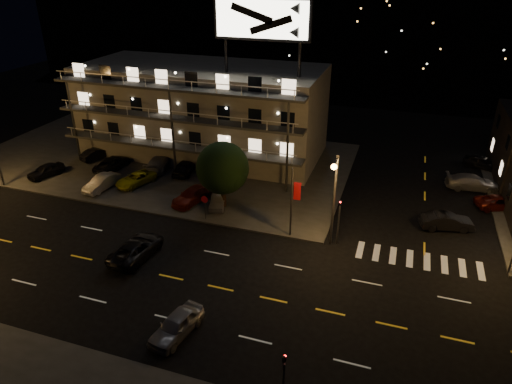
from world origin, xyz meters
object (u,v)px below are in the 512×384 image
(lot_car_7, at_px, (160,163))
(road_car_west, at_px, (136,249))
(lot_car_2, at_px, (136,179))
(side_car_0, at_px, (447,221))
(tree, at_px, (222,169))
(road_car_east, at_px, (177,325))
(lot_car_4, at_px, (217,201))

(lot_car_7, height_order, road_car_west, lot_car_7)
(lot_car_2, bearing_deg, side_car_0, 22.25)
(tree, distance_m, lot_car_7, 12.05)
(side_car_0, distance_m, road_car_east, 25.24)
(side_car_0, relative_size, road_car_west, 0.85)
(lot_car_2, height_order, lot_car_7, lot_car_7)
(tree, height_order, lot_car_7, tree)
(tree, height_order, lot_car_4, tree)
(tree, distance_m, lot_car_4, 3.26)
(lot_car_4, relative_size, road_car_west, 0.68)
(tree, xyz_separation_m, road_car_west, (-3.46, -9.82, -3.24))
(tree, bearing_deg, road_car_west, -109.41)
(lot_car_7, bearing_deg, lot_car_4, 138.70)
(lot_car_4, distance_m, road_car_west, 10.00)
(side_car_0, bearing_deg, lot_car_4, 83.77)
(side_car_0, xyz_separation_m, road_car_west, (-23.61, -12.36, -0.01))
(lot_car_7, bearing_deg, road_car_east, 112.68)
(lot_car_4, bearing_deg, side_car_0, -9.90)
(lot_car_2, distance_m, lot_car_4, 10.13)
(side_car_0, xyz_separation_m, road_car_east, (-16.61, -19.00, -0.02))
(lot_car_7, height_order, side_car_0, lot_car_7)
(tree, distance_m, lot_car_2, 11.06)
(tree, bearing_deg, lot_car_7, 149.90)
(lot_car_2, bearing_deg, road_car_east, -31.72)
(lot_car_7, distance_m, road_car_west, 17.02)
(road_car_west, bearing_deg, road_car_east, 140.80)
(tree, height_order, road_car_west, tree)
(lot_car_2, xyz_separation_m, road_car_east, (14.03, -17.93, -0.04))
(tree, bearing_deg, road_car_east, -77.87)
(lot_car_2, bearing_deg, tree, 12.29)
(lot_car_2, xyz_separation_m, side_car_0, (30.63, 1.07, -0.02))
(lot_car_7, height_order, road_car_east, lot_car_7)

